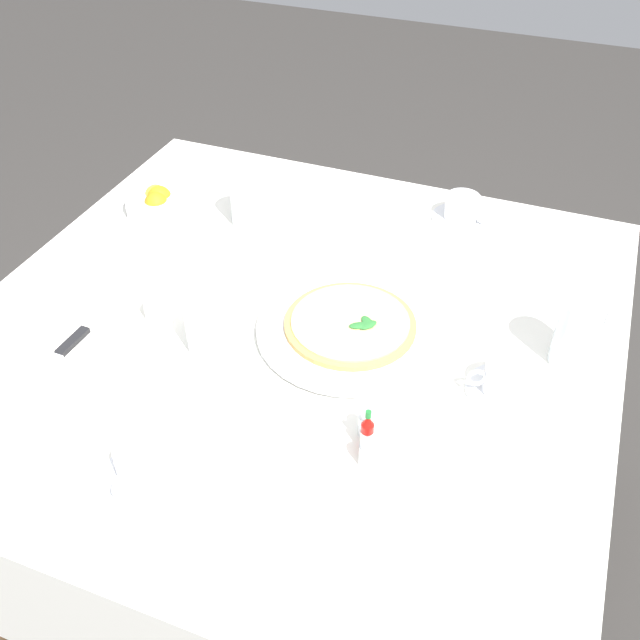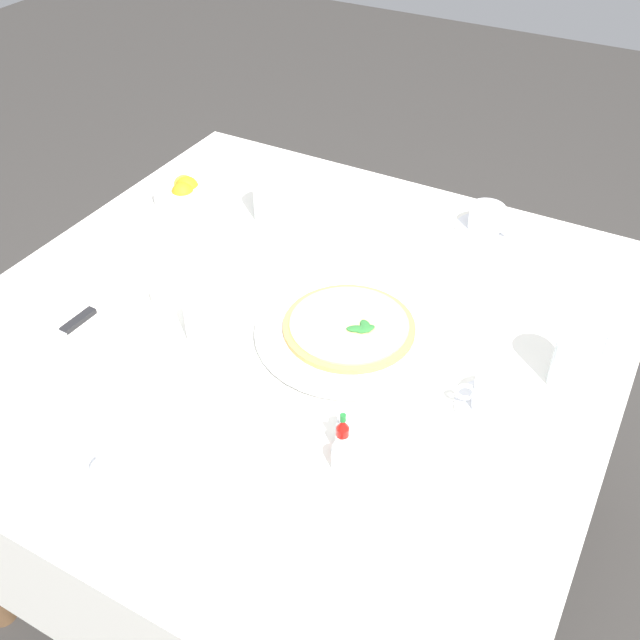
% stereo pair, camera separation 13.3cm
% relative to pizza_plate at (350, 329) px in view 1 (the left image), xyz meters
% --- Properties ---
extents(ground_plane, '(8.00, 8.00, 0.00)m').
position_rel_pizza_plate_xyz_m(ground_plane, '(0.01, -0.11, -0.73)').
color(ground_plane, '#33302D').
extents(dining_table, '(1.18, 1.18, 0.72)m').
position_rel_pizza_plate_xyz_m(dining_table, '(0.01, -0.11, -0.13)').
color(dining_table, white).
rests_on(dining_table, ground_plane).
extents(pizza_plate, '(0.34, 0.34, 0.02)m').
position_rel_pizza_plate_xyz_m(pizza_plate, '(0.00, 0.00, 0.00)').
color(pizza_plate, white).
rests_on(pizza_plate, dining_table).
extents(pizza, '(0.24, 0.24, 0.02)m').
position_rel_pizza_plate_xyz_m(pizza, '(0.00, 0.00, 0.01)').
color(pizza, tan).
rests_on(pizza, pizza_plate).
extents(coffee_cup_near_left, '(0.13, 0.13, 0.06)m').
position_rel_pizza_plate_xyz_m(coffee_cup_near_left, '(-0.46, 0.10, 0.02)').
color(coffee_cup_near_left, white).
rests_on(coffee_cup_near_left, dining_table).
extents(coffee_cup_far_left, '(0.13, 0.13, 0.07)m').
position_rel_pizza_plate_xyz_m(coffee_cup_far_left, '(0.42, -0.18, 0.02)').
color(coffee_cup_far_left, white).
rests_on(coffee_cup_far_left, dining_table).
extents(coffee_cup_near_right, '(0.13, 0.13, 0.06)m').
position_rel_pizza_plate_xyz_m(coffee_cup_near_right, '(0.05, 0.29, 0.01)').
color(coffee_cup_near_right, white).
rests_on(coffee_cup_near_right, dining_table).
extents(water_glass_left_edge, '(0.08, 0.08, 0.13)m').
position_rel_pizza_plate_xyz_m(water_glass_left_edge, '(-0.07, 0.38, 0.04)').
color(water_glass_left_edge, white).
rests_on(water_glass_left_edge, dining_table).
extents(water_glass_back_corner, '(0.08, 0.08, 0.12)m').
position_rel_pizza_plate_xyz_m(water_glass_back_corner, '(-0.28, -0.34, 0.04)').
color(water_glass_back_corner, white).
rests_on(water_glass_back_corner, dining_table).
extents(water_glass_far_right, '(0.07, 0.07, 0.11)m').
position_rel_pizza_plate_xyz_m(water_glass_far_right, '(0.13, -0.22, 0.03)').
color(water_glass_far_right, white).
rests_on(water_glass_far_right, dining_table).
extents(napkin_folded, '(0.23, 0.15, 0.02)m').
position_rel_pizza_plate_xyz_m(napkin_folded, '(0.27, -0.44, -0.00)').
color(napkin_folded, white).
rests_on(napkin_folded, dining_table).
extents(dinner_knife, '(0.20, 0.03, 0.01)m').
position_rel_pizza_plate_xyz_m(dinner_knife, '(0.27, -0.44, 0.01)').
color(dinner_knife, silver).
rests_on(dinner_knife, napkin_folded).
extents(citrus_bowl, '(0.15, 0.15, 0.06)m').
position_rel_pizza_plate_xyz_m(citrus_bowl, '(-0.24, -0.54, 0.02)').
color(citrus_bowl, white).
rests_on(citrus_bowl, dining_table).
extents(hot_sauce_bottle, '(0.02, 0.02, 0.08)m').
position_rel_pizza_plate_xyz_m(hot_sauce_bottle, '(0.25, 0.11, 0.02)').
color(hot_sauce_bottle, '#B7140F').
rests_on(hot_sauce_bottle, dining_table).
extents(salt_shaker, '(0.03, 0.03, 0.06)m').
position_rel_pizza_plate_xyz_m(salt_shaker, '(0.27, 0.12, 0.01)').
color(salt_shaker, white).
rests_on(salt_shaker, dining_table).
extents(pepper_shaker, '(0.03, 0.03, 0.06)m').
position_rel_pizza_plate_xyz_m(pepper_shaker, '(0.22, 0.10, 0.01)').
color(pepper_shaker, white).
rests_on(pepper_shaker, dining_table).
extents(menu_card, '(0.09, 0.02, 0.06)m').
position_rel_pizza_plate_xyz_m(menu_card, '(0.06, -0.37, 0.02)').
color(menu_card, white).
rests_on(menu_card, dining_table).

